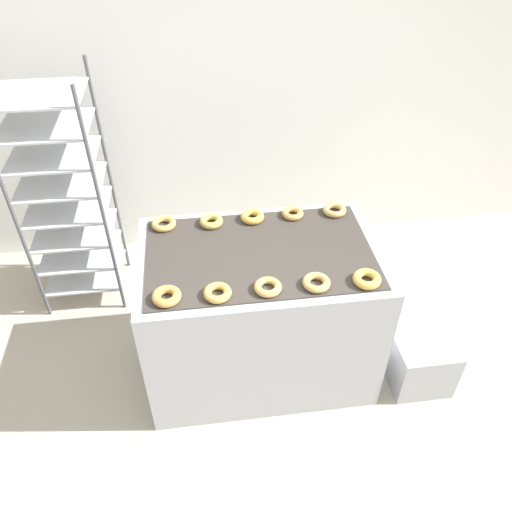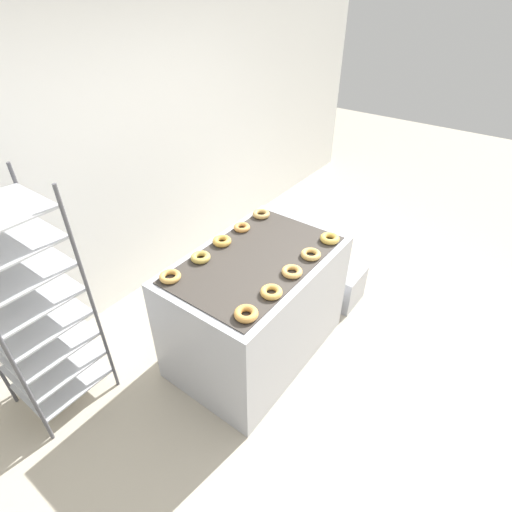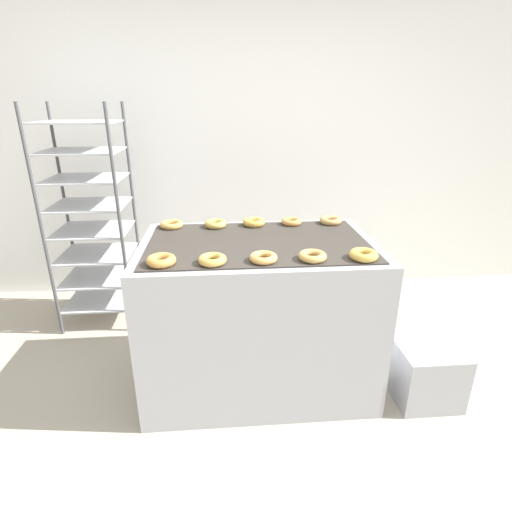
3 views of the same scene
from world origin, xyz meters
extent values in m
plane|color=#B2A893|center=(0.00, 0.00, 0.00)|extent=(14.00, 14.00, 0.00)
cube|color=white|center=(0.00, 2.12, 1.40)|extent=(8.00, 0.05, 2.80)
cube|color=#A8AAB2|center=(0.00, 0.68, 0.46)|extent=(1.35, 0.87, 0.93)
cube|color=#38332D|center=(0.00, 0.68, 0.93)|extent=(1.25, 0.76, 0.01)
cube|color=#262628|center=(0.37, 0.29, 0.65)|extent=(0.12, 0.07, 0.10)
cylinder|color=#4C4C51|center=(-1.47, 1.32, 0.84)|extent=(0.02, 0.02, 1.69)
cylinder|color=#4C4C51|center=(-0.93, 1.32, 0.84)|extent=(0.02, 0.02, 1.69)
cylinder|color=#4C4C51|center=(-1.47, 1.81, 0.84)|extent=(0.02, 0.02, 1.69)
cylinder|color=#4C4C51|center=(-0.93, 1.81, 0.84)|extent=(0.02, 0.02, 1.69)
cube|color=#B7BABF|center=(-1.20, 1.56, 0.17)|extent=(0.54, 0.48, 0.01)
cube|color=#B7BABF|center=(-1.20, 1.56, 0.37)|extent=(0.54, 0.48, 0.01)
cube|color=#B7BABF|center=(-1.20, 1.56, 0.56)|extent=(0.54, 0.48, 0.01)
cube|color=#B7BABF|center=(-1.20, 1.56, 0.76)|extent=(0.54, 0.48, 0.01)
cube|color=#B7BABF|center=(-1.20, 1.56, 0.96)|extent=(0.54, 0.48, 0.01)
cube|color=#B7BABF|center=(-1.20, 1.56, 1.16)|extent=(0.54, 0.48, 0.01)
cube|color=#B7BABF|center=(-1.20, 1.56, 1.35)|extent=(0.54, 0.48, 0.01)
cube|color=#B7BABF|center=(-1.20, 1.56, 1.55)|extent=(0.54, 0.48, 0.01)
cube|color=#A8AAB2|center=(0.98, 0.39, 0.18)|extent=(0.37, 0.32, 0.36)
torus|color=gold|center=(-0.51, 0.38, 0.96)|extent=(0.15, 0.15, 0.04)
torus|color=gold|center=(-0.25, 0.37, 0.96)|extent=(0.14, 0.14, 0.04)
torus|color=#DCA556|center=(0.00, 0.38, 0.96)|extent=(0.14, 0.14, 0.04)
torus|color=tan|center=(0.25, 0.38, 0.96)|extent=(0.14, 0.14, 0.04)
torus|color=gold|center=(0.51, 0.37, 0.96)|extent=(0.15, 0.15, 0.04)
torus|color=gold|center=(-0.53, 1.00, 0.96)|extent=(0.14, 0.14, 0.04)
torus|color=tan|center=(-0.25, 0.99, 0.96)|extent=(0.14, 0.14, 0.04)
torus|color=gold|center=(0.00, 1.00, 0.96)|extent=(0.14, 0.14, 0.04)
torus|color=#D6934A|center=(0.25, 1.01, 0.96)|extent=(0.13, 0.13, 0.04)
torus|color=tan|center=(0.51, 1.01, 0.96)|extent=(0.14, 0.14, 0.04)
camera|label=1|loc=(-0.30, -1.43, 2.68)|focal=35.00mm
camera|label=2|loc=(-1.84, -0.69, 2.60)|focal=28.00mm
camera|label=3|loc=(-0.19, -1.47, 1.69)|focal=28.00mm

